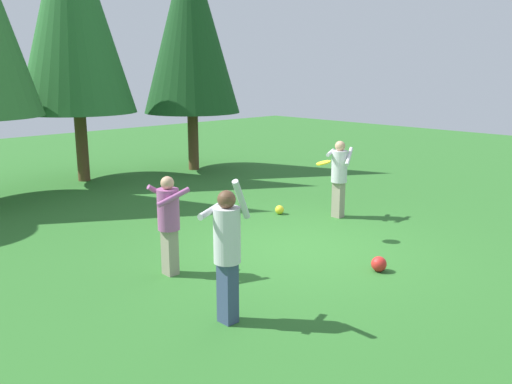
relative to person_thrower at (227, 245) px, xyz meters
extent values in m
plane|color=#2D6B28|center=(2.87, 1.27, -1.03)|extent=(40.00, 40.00, 0.00)
cube|color=#38476B|center=(0.00, 0.00, -0.63)|extent=(0.19, 0.22, 0.81)
cylinder|color=silver|center=(0.00, 0.00, 0.12)|extent=(0.34, 0.34, 0.70)
sphere|color=brown|center=(0.00, 0.00, 0.58)|extent=(0.23, 0.23, 0.23)
cylinder|color=silver|center=(-0.07, 0.19, 0.43)|extent=(0.59, 0.29, 0.13)
cylinder|color=silver|center=(0.07, -0.19, 0.60)|extent=(0.38, 0.21, 0.55)
cube|color=gray|center=(4.99, 2.09, -0.64)|extent=(0.19, 0.22, 0.78)
cylinder|color=silver|center=(4.99, 2.09, 0.09)|extent=(0.34, 0.34, 0.68)
sphere|color=tan|center=(4.99, 2.09, 0.53)|extent=(0.22, 0.22, 0.22)
cylinder|color=silver|center=(5.08, 1.91, 0.31)|extent=(0.52, 0.32, 0.35)
cylinder|color=silver|center=(4.90, 2.27, 0.38)|extent=(0.55, 0.33, 0.10)
cube|color=gray|center=(0.42, 1.86, -0.67)|extent=(0.19, 0.22, 0.74)
cylinder|color=#A85693|center=(0.42, 1.86, 0.02)|extent=(0.34, 0.34, 0.64)
sphere|color=tan|center=(0.42, 1.86, 0.44)|extent=(0.21, 0.21, 0.21)
cylinder|color=#A85693|center=(0.45, 2.06, 0.22)|extent=(0.50, 0.16, 0.37)
cylinder|color=#A85693|center=(0.38, 1.66, 0.25)|extent=(0.55, 0.17, 0.26)
cylinder|color=yellow|center=(3.50, 1.33, 0.44)|extent=(0.38, 0.38, 0.09)
sphere|color=orange|center=(2.06, 4.36, -0.91)|extent=(0.25, 0.25, 0.25)
sphere|color=red|center=(2.88, -0.35, -0.91)|extent=(0.25, 0.25, 0.25)
sphere|color=yellow|center=(4.24, 3.13, -0.93)|extent=(0.20, 0.20, 0.20)
cylinder|color=brown|center=(2.83, 9.62, 0.75)|extent=(0.34, 0.34, 3.56)
cone|color=#28662D|center=(2.83, 9.62, 3.77)|extent=(3.20, 3.20, 5.69)
cylinder|color=brown|center=(6.21, 8.83, 0.62)|extent=(0.33, 0.33, 3.31)
cone|color=#19471E|center=(6.21, 8.83, 3.44)|extent=(2.98, 2.98, 5.30)
camera|label=1|loc=(-4.09, -4.77, 2.12)|focal=37.39mm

